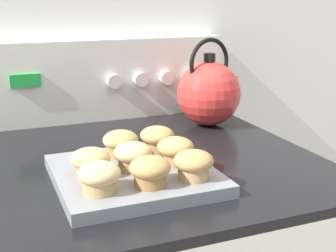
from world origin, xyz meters
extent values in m
cube|color=silver|center=(0.00, 0.74, 1.20)|extent=(8.00, 0.05, 2.40)
cube|color=black|center=(0.00, 0.37, 0.88)|extent=(0.75, 0.70, 0.02)
cube|color=silver|center=(0.00, 0.69, 1.00)|extent=(0.73, 0.05, 0.21)
cube|color=green|center=(-0.17, 0.66, 1.01)|extent=(0.07, 0.01, 0.03)
cylinder|color=silver|center=(0.06, 0.65, 1.00)|extent=(0.04, 0.02, 0.04)
cylinder|color=silver|center=(0.13, 0.65, 1.00)|extent=(0.04, 0.02, 0.04)
cylinder|color=silver|center=(0.20, 0.65, 1.00)|extent=(0.04, 0.02, 0.04)
cylinder|color=silver|center=(0.28, 0.65, 1.00)|extent=(0.04, 0.02, 0.04)
cube|color=slate|center=(-0.03, 0.24, 0.90)|extent=(0.28, 0.28, 0.02)
cylinder|color=tan|center=(-0.11, 0.17, 0.93)|extent=(0.05, 0.05, 0.03)
ellipsoid|color=tan|center=(-0.11, 0.17, 0.95)|extent=(0.07, 0.07, 0.04)
cylinder|color=olive|center=(-0.02, 0.16, 0.93)|extent=(0.05, 0.05, 0.03)
ellipsoid|color=#B2844C|center=(-0.02, 0.16, 0.95)|extent=(0.07, 0.07, 0.04)
cylinder|color=tan|center=(0.05, 0.16, 0.93)|extent=(0.05, 0.05, 0.03)
ellipsoid|color=#B2844C|center=(0.05, 0.16, 0.95)|extent=(0.07, 0.07, 0.04)
cylinder|color=#A37A4C|center=(-0.10, 0.24, 0.93)|extent=(0.05, 0.05, 0.03)
ellipsoid|color=tan|center=(-0.10, 0.24, 0.95)|extent=(0.07, 0.07, 0.04)
cylinder|color=#A37A4C|center=(-0.03, 0.25, 0.93)|extent=(0.05, 0.05, 0.03)
ellipsoid|color=tan|center=(-0.03, 0.25, 0.95)|extent=(0.07, 0.07, 0.04)
cylinder|color=tan|center=(0.05, 0.24, 0.93)|extent=(0.05, 0.05, 0.03)
ellipsoid|color=tan|center=(0.05, 0.24, 0.95)|extent=(0.07, 0.07, 0.04)
cylinder|color=olive|center=(-0.03, 0.33, 0.93)|extent=(0.05, 0.05, 0.03)
ellipsoid|color=tan|center=(-0.03, 0.33, 0.95)|extent=(0.07, 0.07, 0.04)
cylinder|color=#A37A4C|center=(0.05, 0.33, 0.93)|extent=(0.05, 0.05, 0.03)
ellipsoid|color=tan|center=(0.05, 0.33, 0.95)|extent=(0.07, 0.07, 0.04)
sphere|color=red|center=(0.27, 0.53, 0.97)|extent=(0.16, 0.16, 0.16)
cylinder|color=black|center=(0.27, 0.53, 1.06)|extent=(0.03, 0.03, 0.02)
cone|color=red|center=(0.34, 0.55, 0.99)|extent=(0.08, 0.05, 0.06)
torus|color=black|center=(0.27, 0.53, 1.05)|extent=(0.12, 0.04, 0.12)
camera|label=1|loc=(-0.26, -0.51, 1.22)|focal=50.00mm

